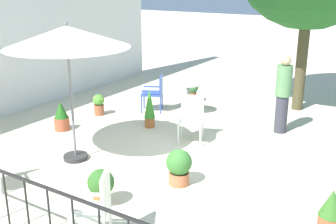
{
  "coord_description": "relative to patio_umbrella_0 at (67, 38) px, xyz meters",
  "views": [
    {
      "loc": [
        -6.07,
        -3.4,
        3.14
      ],
      "look_at": [
        0.0,
        0.43,
        0.82
      ],
      "focal_mm": 44.48,
      "sensor_mm": 36.0,
      "label": 1
    }
  ],
  "objects": [
    {
      "name": "cafe_table_0",
      "position": [
        3.36,
        -0.44,
        -1.66
      ],
      "size": [
        0.62,
        0.62,
        0.77
      ],
      "color": "silver",
      "rests_on": "ground"
    },
    {
      "name": "potted_plant_1",
      "position": [
        -0.98,
        -1.48,
        -1.87
      ],
      "size": [
        0.39,
        0.39,
        0.56
      ],
      "color": "#C05E32",
      "rests_on": "ground"
    },
    {
      "name": "patio_chair_1",
      "position": [
        -1.71,
        -2.05,
        -1.65
      ],
      "size": [
        0.59,
        0.59,
        0.97
      ],
      "color": "white",
      "rests_on": "ground"
    },
    {
      "name": "potted_plant_2",
      "position": [
        0.96,
        1.33,
        -1.89
      ],
      "size": [
        0.32,
        0.32,
        0.64
      ],
      "color": "#A44C32",
      "rests_on": "ground"
    },
    {
      "name": "potted_plant_5",
      "position": [
        0.08,
        -4.4,
        -1.88
      ],
      "size": [
        0.32,
        0.32,
        0.61
      ],
      "color": "#B85231",
      "rests_on": "ground"
    },
    {
      "name": "ground_plane",
      "position": [
        1.1,
        -1.72,
        -2.19
      ],
      "size": [
        60.0,
        60.0,
        0.0
      ],
      "primitive_type": "plane",
      "color": "beige"
    },
    {
      "name": "potted_plant_7",
      "position": [
        4.34,
        0.0,
        -1.87
      ],
      "size": [
        0.33,
        0.33,
        0.57
      ],
      "color": "#A65A30",
      "rests_on": "ground"
    },
    {
      "name": "patio_umbrella_0",
      "position": [
        0.0,
        0.0,
        0.0
      ],
      "size": [
        2.11,
        2.11,
        2.46
      ],
      "color": "#2D2D2D",
      "rests_on": "ground"
    },
    {
      "name": "potted_plant_6",
      "position": [
        2.18,
        1.35,
        -1.92
      ],
      "size": [
        0.27,
        0.27,
        0.51
      ],
      "color": "#985235",
      "rests_on": "ground"
    },
    {
      "name": "standing_person",
      "position": [
        3.35,
        -2.7,
        -1.34
      ],
      "size": [
        0.43,
        0.43,
        1.66
      ],
      "color": "#33333D",
      "rests_on": "ground"
    },
    {
      "name": "terrace_railing",
      "position": [
        -2.3,
        -1.72,
        -1.51
      ],
      "size": [
        0.03,
        5.84,
        1.01
      ],
      "color": "black",
      "rests_on": "ground"
    },
    {
      "name": "patio_chair_2",
      "position": [
        1.94,
        -1.32,
        -1.68
      ],
      "size": [
        0.62,
        0.62,
        0.91
      ],
      "color": "white",
      "rests_on": "ground"
    },
    {
      "name": "patio_chair_0",
      "position": [
        3.16,
        0.37,
        -1.68
      ],
      "size": [
        0.63,
        0.65,
        0.88
      ],
      "color": "#334F9B",
      "rests_on": "ground"
    },
    {
      "name": "potted_plant_0",
      "position": [
        0.17,
        -2.08,
        -1.88
      ],
      "size": [
        0.41,
        0.41,
        0.59
      ],
      "color": "#C56B42",
      "rests_on": "ground"
    },
    {
      "name": "potted_plant_8",
      "position": [
        2.14,
        -0.16,
        -1.75
      ],
      "size": [
        0.24,
        0.24,
        0.87
      ],
      "color": "#B06131",
      "rests_on": "ground"
    }
  ]
}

